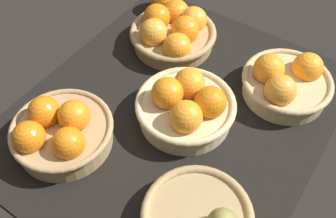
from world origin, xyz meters
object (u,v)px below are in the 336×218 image
Objects in this scene: basket_center at (187,105)px; basket_near_left at (173,32)px; basket_near_right at (60,131)px; basket_far_left at (286,82)px.

basket_near_left is at bearing -139.60° from basket_center.
basket_center reaches higher than basket_near_right.
basket_far_left is at bearing 140.09° from basket_near_right.
basket_near_right is (44.37, -1.79, 0.17)cm from basket_near_left.
basket_near_right is at bearing -2.32° from basket_near_left.
basket_far_left is 26.93cm from basket_center.
basket_center is (21.12, -16.70, 0.50)cm from basket_far_left.
basket_near_right reaches higher than basket_far_left.
basket_near_left is (-21.50, -18.30, -0.49)cm from basket_center.
basket_near_right is at bearing -39.91° from basket_far_left.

